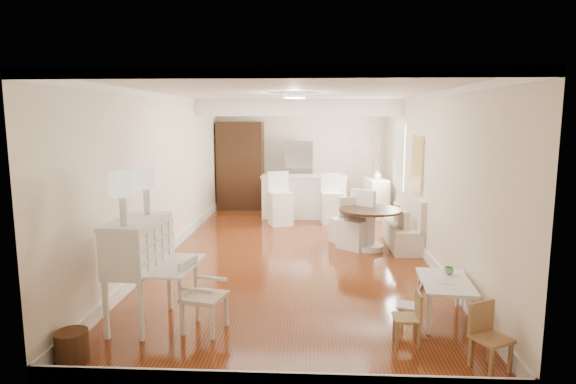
# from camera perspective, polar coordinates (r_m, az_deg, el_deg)

# --- Properties ---
(room) EXTENTS (9.00, 9.04, 2.82)m
(room) POSITION_cam_1_polar(r_m,az_deg,el_deg) (8.75, 1.21, 6.05)
(room) COLOR brown
(room) RESTS_ON ground
(secretary_bureau) EXTENTS (1.04, 1.06, 1.25)m
(secretary_bureau) POSITION_cam_1_polar(r_m,az_deg,el_deg) (5.91, -17.25, -9.01)
(secretary_bureau) COLOR white
(secretary_bureau) RESTS_ON ground
(gustavian_armchair) EXTENTS (0.57, 0.57, 0.82)m
(gustavian_armchair) POSITION_cam_1_polar(r_m,az_deg,el_deg) (5.62, -9.90, -12.02)
(gustavian_armchair) COLOR silver
(gustavian_armchair) RESTS_ON ground
(wicker_basket) EXTENTS (0.41, 0.41, 0.32)m
(wicker_basket) POSITION_cam_1_polar(r_m,az_deg,el_deg) (5.41, -24.23, -16.40)
(wicker_basket) COLOR #492B16
(wicker_basket) RESTS_ON ground
(kids_table) EXTENTS (0.66, 1.01, 0.48)m
(kids_table) POSITION_cam_1_polar(r_m,az_deg,el_deg) (6.17, 18.07, -12.06)
(kids_table) COLOR white
(kids_table) RESTS_ON ground
(kids_chair_a) EXTENTS (0.29, 0.29, 0.58)m
(kids_chair_a) POSITION_cam_1_polar(r_m,az_deg,el_deg) (5.44, 13.88, -14.21)
(kids_chair_a) COLOR olive
(kids_chair_a) RESTS_ON ground
(kids_chair_b) EXTENTS (0.32, 0.32, 0.51)m
(kids_chair_b) POSITION_cam_1_polar(r_m,az_deg,el_deg) (5.86, 14.24, -12.87)
(kids_chair_b) COLOR #AA714D
(kids_chair_b) RESTS_ON ground
(kids_chair_c) EXTENTS (0.43, 0.43, 0.65)m
(kids_chair_c) POSITION_cam_1_polar(r_m,az_deg,el_deg) (5.15, 22.97, -15.60)
(kids_chair_c) COLOR #9E7247
(kids_chair_c) RESTS_ON ground
(banquette) EXTENTS (0.52, 1.60, 0.98)m
(banquette) POSITION_cam_1_polar(r_m,az_deg,el_deg) (9.26, 13.39, -3.35)
(banquette) COLOR silver
(banquette) RESTS_ON ground
(dining_table) EXTENTS (1.27, 1.27, 0.77)m
(dining_table) POSITION_cam_1_polar(r_m,az_deg,el_deg) (8.91, 9.67, -4.41)
(dining_table) COLOR #472816
(dining_table) RESTS_ON ground
(slip_chair_near) EXTENTS (0.73, 0.73, 1.07)m
(slip_chair_near) POSITION_cam_1_polar(r_m,az_deg,el_deg) (8.99, 8.04, -3.25)
(slip_chair_near) COLOR white
(slip_chair_near) RESTS_ON ground
(slip_chair_far) EXTENTS (0.59, 0.60, 0.93)m
(slip_chair_far) POSITION_cam_1_polar(r_m,az_deg,el_deg) (9.36, 6.70, -3.20)
(slip_chair_far) COLOR silver
(slip_chair_far) RESTS_ON ground
(breakfast_counter) EXTENTS (2.05, 0.65, 1.03)m
(breakfast_counter) POSITION_cam_1_polar(r_m,az_deg,el_deg) (11.66, 1.90, -0.54)
(breakfast_counter) COLOR white
(breakfast_counter) RESTS_ON ground
(bar_stool_left) EXTENTS (0.61, 0.61, 1.20)m
(bar_stool_left) POSITION_cam_1_polar(r_m,az_deg,el_deg) (10.81, -0.91, -0.81)
(bar_stool_left) COLOR white
(bar_stool_left) RESTS_ON ground
(bar_stool_right) EXTENTS (0.50, 0.50, 1.14)m
(bar_stool_right) POSITION_cam_1_polar(r_m,az_deg,el_deg) (11.03, 5.19, -0.82)
(bar_stool_right) COLOR white
(bar_stool_right) RESTS_ON ground
(pantry_cabinet) EXTENTS (1.20, 0.60, 2.30)m
(pantry_cabinet) POSITION_cam_1_polar(r_m,az_deg,el_deg) (12.79, -5.64, 3.11)
(pantry_cabinet) COLOR #381E11
(pantry_cabinet) RESTS_ON ground
(fridge) EXTENTS (0.75, 0.65, 1.80)m
(fridge) POSITION_cam_1_polar(r_m,az_deg,el_deg) (12.65, 2.91, 1.94)
(fridge) COLOR silver
(fridge) RESTS_ON ground
(sideboard) EXTENTS (0.59, 1.04, 0.94)m
(sideboard) POSITION_cam_1_polar(r_m,az_deg,el_deg) (11.91, 10.28, -0.70)
(sideboard) COLOR silver
(sideboard) RESTS_ON ground
(pencil_cup) EXTENTS (0.14, 0.14, 0.09)m
(pencil_cup) POSITION_cam_1_polar(r_m,az_deg,el_deg) (6.33, 18.54, -8.84)
(pencil_cup) COLOR #60A469
(pencil_cup) RESTS_ON kids_table
(branch_vase) EXTENTS (0.21, 0.21, 0.21)m
(branch_vase) POSITION_cam_1_polar(r_m,az_deg,el_deg) (11.87, 10.54, 2.07)
(branch_vase) COLOR white
(branch_vase) RESTS_ON sideboard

